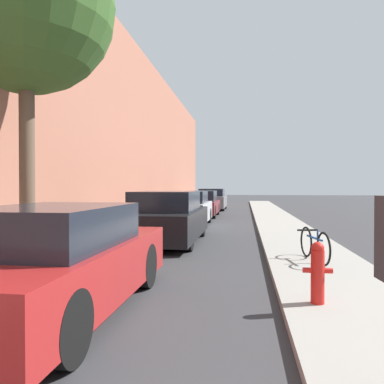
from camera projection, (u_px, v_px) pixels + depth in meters
ground_plane at (208, 229)px, 14.75m from camera, size 120.00×120.00×0.00m
sidewalk_left at (136, 226)px, 15.15m from camera, size 2.00×52.00×0.12m
sidewalk_right at (284, 228)px, 14.34m from camera, size 2.00×52.00×0.12m
building_facade_left at (104, 120)px, 15.28m from camera, size 0.70×52.00×8.72m
parked_car_red at (58, 262)px, 4.85m from camera, size 1.76×4.39×1.40m
parked_car_black at (167, 218)px, 11.07m from camera, size 1.90×4.67×1.50m
parked_car_silver at (188, 209)px, 16.01m from camera, size 1.69×3.99×1.45m
parked_car_maroon at (201, 204)px, 20.74m from camera, size 1.77×4.37×1.41m
parked_car_grey at (212, 200)px, 26.81m from camera, size 1.87×4.66×1.49m
street_tree_near at (26, 6)px, 7.15m from camera, size 3.35×3.35×6.66m
fire_hydrant at (318, 272)px, 4.91m from camera, size 0.38×0.17×0.81m
bicycle at (314, 245)px, 7.70m from camera, size 0.47×1.59×0.66m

